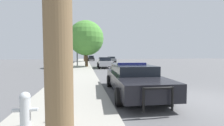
% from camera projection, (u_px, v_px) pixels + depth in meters
% --- Properties ---
extents(ground_plane, '(110.00, 110.00, 0.00)m').
position_uv_depth(ground_plane, '(201.00, 100.00, 5.95)').
color(ground_plane, '#565659').
extents(sidewalk_left, '(3.00, 110.00, 0.13)m').
position_uv_depth(sidewalk_left, '(68.00, 107.00, 5.02)').
color(sidewalk_left, '#99968C').
rests_on(sidewalk_left, ground_plane).
extents(police_car, '(2.34, 5.38, 1.42)m').
position_uv_depth(police_car, '(133.00, 78.00, 6.98)').
color(police_car, black).
rests_on(police_car, ground_plane).
extents(fire_hydrant, '(0.54, 0.24, 0.83)m').
position_uv_depth(fire_hydrant, '(25.00, 108.00, 3.44)').
color(fire_hydrant, '#B7BCC1').
rests_on(fire_hydrant, sidewalk_left).
extents(traffic_light, '(3.31, 0.35, 5.50)m').
position_uv_depth(traffic_light, '(85.00, 40.00, 22.70)').
color(traffic_light, '#424247').
rests_on(traffic_light, sidewalk_left).
extents(car_background_midblock, '(2.00, 4.19, 1.45)m').
position_uv_depth(car_background_midblock, '(105.00, 62.00, 20.35)').
color(car_background_midblock, '#B7B7BC').
rests_on(car_background_midblock, ground_plane).
extents(car_background_oncoming, '(2.29, 4.17, 1.32)m').
position_uv_depth(car_background_oncoming, '(111.00, 59.00, 35.15)').
color(car_background_oncoming, slate).
rests_on(car_background_oncoming, ground_plane).
extents(car_background_distant, '(2.09, 4.14, 1.47)m').
position_uv_depth(car_background_distant, '(91.00, 58.00, 43.66)').
color(car_background_distant, black).
rests_on(car_background_distant, ground_plane).
extents(tree_sidewalk_mid, '(4.83, 4.83, 6.37)m').
position_uv_depth(tree_sidewalk_mid, '(86.00, 38.00, 20.75)').
color(tree_sidewalk_mid, '#4C3823').
rests_on(tree_sidewalk_mid, sidewalk_left).
extents(tree_sidewalk_far, '(5.29, 5.29, 7.35)m').
position_uv_depth(tree_sidewalk_far, '(84.00, 42.00, 36.27)').
color(tree_sidewalk_far, brown).
rests_on(tree_sidewalk_far, sidewalk_left).
extents(traffic_cone, '(0.32, 0.32, 0.56)m').
position_uv_depth(traffic_cone, '(60.00, 110.00, 3.76)').
color(traffic_cone, orange).
rests_on(traffic_cone, sidewalk_left).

